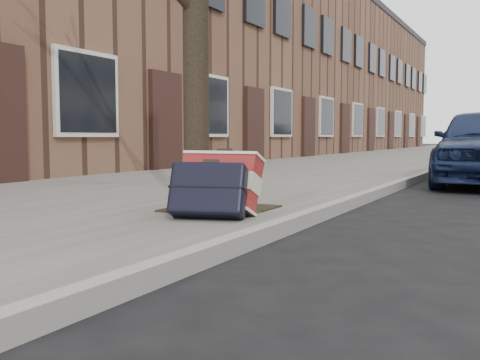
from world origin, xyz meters
The scene contains 6 objects.
ground centered at (0.00, 0.00, 0.00)m, with size 120.00×120.00×0.00m, color black.
near_sidewalk centered at (-3.70, 15.00, 0.06)m, with size 5.00×70.00×0.12m, color gray.
house_near centered at (-9.60, 16.00, 3.50)m, with size 6.80×40.00×7.00m, color brown.
dirt_patch centered at (-2.00, 1.20, 0.13)m, with size 0.85×0.85×0.01m, color black.
suitcase_red centered at (-1.86, 0.93, 0.39)m, with size 0.69×0.19×0.50m, color maroon.
suitcase_navy centered at (-1.79, 0.66, 0.36)m, with size 0.61×0.20×0.43m, color black.
Camera 1 is at (0.46, -2.95, 0.78)m, focal length 40.00 mm.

